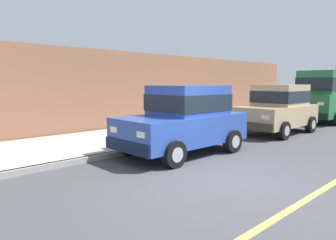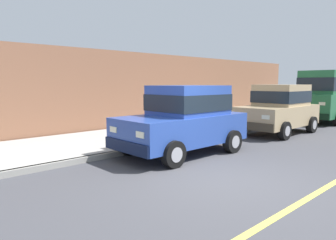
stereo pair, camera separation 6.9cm
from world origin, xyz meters
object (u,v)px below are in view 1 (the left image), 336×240
at_px(car_blue_hatchback, 185,118).
at_px(dog_brown, 150,128).
at_px(car_tan_hatchback, 278,108).
at_px(fire_hydrant, 215,122).
at_px(car_green_van, 329,94).

relative_size(car_blue_hatchback, dog_brown, 5.21).
relative_size(car_blue_hatchback, car_tan_hatchback, 1.00).
bearing_deg(dog_brown, car_blue_hatchback, -14.12).
bearing_deg(fire_hydrant, car_tan_hatchback, 52.68).
height_order(car_blue_hatchback, dog_brown, car_blue_hatchback).
relative_size(dog_brown, fire_hydrant, 1.01).
bearing_deg(fire_hydrant, car_green_van, 78.78).
xyz_separation_m(car_blue_hatchback, car_tan_hatchback, (0.06, 5.19, 0.00)).
bearing_deg(car_blue_hatchback, car_tan_hatchback, 89.30).
bearing_deg(fire_hydrant, dog_brown, -103.86).
bearing_deg(car_tan_hatchback, fire_hydrant, -127.32).
distance_m(car_tan_hatchback, fire_hydrant, 2.54).
xyz_separation_m(car_blue_hatchback, car_green_van, (0.01, 10.55, 0.42)).
bearing_deg(fire_hydrant, car_blue_hatchback, -65.76).
height_order(car_tan_hatchback, dog_brown, car_tan_hatchback).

